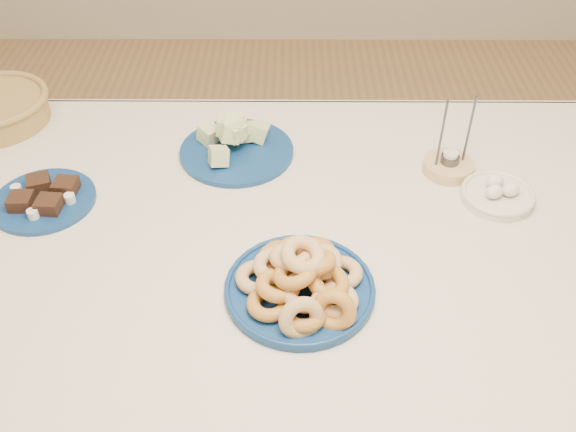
% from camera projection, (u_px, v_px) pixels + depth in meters
% --- Properties ---
extents(ground, '(5.00, 5.00, 0.00)m').
position_uv_depth(ground, '(288.00, 428.00, 1.84)').
color(ground, '#987248').
rests_on(ground, ground).
extents(dining_table, '(1.71, 1.11, 0.75)m').
position_uv_depth(dining_table, '(288.00, 271.00, 1.42)').
color(dining_table, brown).
rests_on(dining_table, ground).
extents(donut_platter, '(0.33, 0.33, 0.13)m').
position_uv_depth(donut_platter, '(301.00, 282.00, 1.21)').
color(donut_platter, navy).
rests_on(donut_platter, dining_table).
extents(melon_plate, '(0.30, 0.30, 0.10)m').
position_uv_depth(melon_plate, '(235.00, 142.00, 1.57)').
color(melon_plate, navy).
rests_on(melon_plate, dining_table).
extents(brownie_plate, '(0.23, 0.23, 0.04)m').
position_uv_depth(brownie_plate, '(44.00, 198.00, 1.43)').
color(brownie_plate, navy).
rests_on(brownie_plate, dining_table).
extents(candle_holder, '(0.15, 0.15, 0.20)m').
position_uv_depth(candle_holder, '(449.00, 165.00, 1.51)').
color(candle_holder, tan).
rests_on(candle_holder, dining_table).
extents(egg_bowl, '(0.22, 0.22, 0.05)m').
position_uv_depth(egg_bowl, '(498.00, 194.00, 1.43)').
color(egg_bowl, beige).
rests_on(egg_bowl, dining_table).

